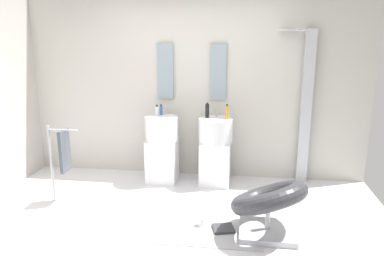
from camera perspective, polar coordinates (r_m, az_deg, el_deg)
ground_plane at (r=4.02m, az=-3.32°, el=-15.41°), size 4.80×3.60×0.04m
rear_partition at (r=5.17m, az=0.03°, el=6.74°), size 4.80×0.10×2.60m
pedestal_sink_left at (r=5.05m, az=-4.65°, el=-3.04°), size 0.45×0.45×1.01m
pedestal_sink_right at (r=4.95m, az=3.62°, el=-3.38°), size 0.45×0.45×1.01m
vanity_mirror_left at (r=5.15m, az=-4.13°, el=8.73°), size 0.22×0.03×0.75m
vanity_mirror_right at (r=5.05m, az=4.06°, el=8.62°), size 0.22×0.03×0.75m
shower_column at (r=5.10m, az=17.10°, el=3.52°), size 0.49×0.24×2.05m
lounge_chair at (r=3.81m, az=11.77°, el=-11.18°), size 1.10×1.10×0.65m
towel_rack at (r=4.59m, az=-19.41°, el=-3.57°), size 0.37×0.22×0.95m
area_rug at (r=3.93m, az=2.83°, el=-15.71°), size 1.05×0.61×0.01m
magazine_charcoal at (r=3.96m, az=4.87°, el=-15.24°), size 0.26×0.24×0.03m
coffee_mug at (r=4.00m, az=1.40°, el=-14.29°), size 0.08×0.08×0.09m
soap_bottle_clear at (r=5.02m, az=-5.44°, el=2.68°), size 0.05×0.05×0.14m
soap_bottle_amber at (r=4.80m, az=5.42°, el=2.46°), size 0.05×0.05×0.20m
soap_bottle_blue at (r=5.07m, az=-4.81°, el=2.78°), size 0.04×0.04×0.14m
soap_bottle_black at (r=4.87m, az=2.37°, el=2.70°), size 0.05×0.05×0.20m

